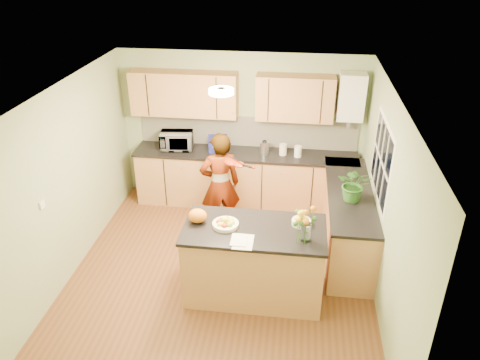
# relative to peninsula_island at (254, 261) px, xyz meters

# --- Properties ---
(floor) EXTENTS (4.50, 4.50, 0.00)m
(floor) POSITION_rel_peninsula_island_xyz_m (-0.47, 0.29, -0.49)
(floor) COLOR brown
(floor) RESTS_ON ground
(ceiling) EXTENTS (4.00, 4.50, 0.02)m
(ceiling) POSITION_rel_peninsula_island_xyz_m (-0.47, 0.29, 2.01)
(ceiling) COLOR white
(ceiling) RESTS_ON wall_back
(wall_back) EXTENTS (4.00, 0.02, 2.50)m
(wall_back) POSITION_rel_peninsula_island_xyz_m (-0.47, 2.54, 0.76)
(wall_back) COLOR #97AA79
(wall_back) RESTS_ON floor
(wall_front) EXTENTS (4.00, 0.02, 2.50)m
(wall_front) POSITION_rel_peninsula_island_xyz_m (-0.47, -1.96, 0.76)
(wall_front) COLOR #97AA79
(wall_front) RESTS_ON floor
(wall_left) EXTENTS (0.02, 4.50, 2.50)m
(wall_left) POSITION_rel_peninsula_island_xyz_m (-2.47, 0.29, 0.76)
(wall_left) COLOR #97AA79
(wall_left) RESTS_ON floor
(wall_right) EXTENTS (0.02, 4.50, 2.50)m
(wall_right) POSITION_rel_peninsula_island_xyz_m (1.53, 0.29, 0.76)
(wall_right) COLOR #97AA79
(wall_right) RESTS_ON floor
(back_counter) EXTENTS (3.64, 0.62, 0.94)m
(back_counter) POSITION_rel_peninsula_island_xyz_m (-0.37, 2.24, -0.02)
(back_counter) COLOR #B07746
(back_counter) RESTS_ON floor
(right_counter) EXTENTS (0.62, 2.24, 0.94)m
(right_counter) POSITION_rel_peninsula_island_xyz_m (1.23, 1.14, -0.02)
(right_counter) COLOR #B07746
(right_counter) RESTS_ON floor
(splashback) EXTENTS (3.60, 0.02, 0.52)m
(splashback) POSITION_rel_peninsula_island_xyz_m (-0.37, 2.53, 0.71)
(splashback) COLOR silver
(splashback) RESTS_ON back_counter
(upper_cabinets) EXTENTS (3.20, 0.34, 0.70)m
(upper_cabinets) POSITION_rel_peninsula_island_xyz_m (-0.65, 2.37, 1.36)
(upper_cabinets) COLOR #B07746
(upper_cabinets) RESTS_ON wall_back
(boiler) EXTENTS (0.40, 0.30, 0.86)m
(boiler) POSITION_rel_peninsula_island_xyz_m (1.23, 2.38, 1.40)
(boiler) COLOR white
(boiler) RESTS_ON wall_back
(window_right) EXTENTS (0.01, 1.30, 1.05)m
(window_right) POSITION_rel_peninsula_island_xyz_m (1.52, 0.89, 1.06)
(window_right) COLOR white
(window_right) RESTS_ON wall_right
(light_switch) EXTENTS (0.02, 0.09, 0.09)m
(light_switch) POSITION_rel_peninsula_island_xyz_m (-2.46, -0.31, 0.81)
(light_switch) COLOR white
(light_switch) RESTS_ON wall_left
(ceiling_lamp) EXTENTS (0.30, 0.30, 0.07)m
(ceiling_lamp) POSITION_rel_peninsula_island_xyz_m (-0.47, 0.59, 1.97)
(ceiling_lamp) COLOR #FFEABF
(ceiling_lamp) RESTS_ON ceiling
(peninsula_island) EXTENTS (1.71, 0.88, 0.98)m
(peninsula_island) POSITION_rel_peninsula_island_xyz_m (0.00, 0.00, 0.00)
(peninsula_island) COLOR #B07746
(peninsula_island) RESTS_ON floor
(fruit_dish) EXTENTS (0.32, 0.32, 0.11)m
(fruit_dish) POSITION_rel_peninsula_island_xyz_m (-0.35, 0.00, 0.53)
(fruit_dish) COLOR #F5EAC4
(fruit_dish) RESTS_ON peninsula_island
(orange_bowl) EXTENTS (0.23, 0.23, 0.13)m
(orange_bowl) POSITION_rel_peninsula_island_xyz_m (0.55, 0.15, 0.55)
(orange_bowl) COLOR #F5EAC4
(orange_bowl) RESTS_ON peninsula_island
(flower_vase) EXTENTS (0.27, 0.27, 0.50)m
(flower_vase) POSITION_rel_peninsula_island_xyz_m (0.60, -0.18, 0.82)
(flower_vase) COLOR silver
(flower_vase) RESTS_ON peninsula_island
(orange_bag) EXTENTS (0.28, 0.25, 0.17)m
(orange_bag) POSITION_rel_peninsula_island_xyz_m (-0.70, 0.05, 0.58)
(orange_bag) COLOR orange
(orange_bag) RESTS_ON peninsula_island
(papers) EXTENTS (0.23, 0.31, 0.01)m
(papers) POSITION_rel_peninsula_island_xyz_m (-0.10, -0.30, 0.49)
(papers) COLOR white
(papers) RESTS_ON peninsula_island
(violinist) EXTENTS (0.70, 0.58, 1.64)m
(violinist) POSITION_rel_peninsula_island_xyz_m (-0.64, 1.32, 0.33)
(violinist) COLOR #E9A98E
(violinist) RESTS_ON floor
(violin) EXTENTS (0.60, 0.52, 0.15)m
(violin) POSITION_rel_peninsula_island_xyz_m (-0.44, 1.10, 0.82)
(violin) COLOR #4B1604
(violin) RESTS_ON violinist
(microwave) EXTENTS (0.55, 0.41, 0.29)m
(microwave) POSITION_rel_peninsula_island_xyz_m (-1.52, 2.26, 0.59)
(microwave) COLOR white
(microwave) RESTS_ON back_counter
(blue_box) EXTENTS (0.35, 0.28, 0.25)m
(blue_box) POSITION_rel_peninsula_island_xyz_m (-0.83, 2.26, 0.57)
(blue_box) COLOR navy
(blue_box) RESTS_ON back_counter
(kettle) EXTENTS (0.15, 0.15, 0.28)m
(kettle) POSITION_rel_peninsula_island_xyz_m (-0.07, 2.23, 0.56)
(kettle) COLOR silver
(kettle) RESTS_ON back_counter
(jar_cream) EXTENTS (0.13, 0.13, 0.18)m
(jar_cream) POSITION_rel_peninsula_island_xyz_m (0.23, 2.24, 0.54)
(jar_cream) COLOR #F5EAC4
(jar_cream) RESTS_ON back_counter
(jar_white) EXTENTS (0.14, 0.14, 0.18)m
(jar_white) POSITION_rel_peninsula_island_xyz_m (0.47, 2.20, 0.54)
(jar_white) COLOR white
(jar_white) RESTS_ON back_counter
(potted_plant) EXTENTS (0.49, 0.45, 0.48)m
(potted_plant) POSITION_rel_peninsula_island_xyz_m (1.23, 0.90, 0.69)
(potted_plant) COLOR #306A23
(potted_plant) RESTS_ON right_counter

